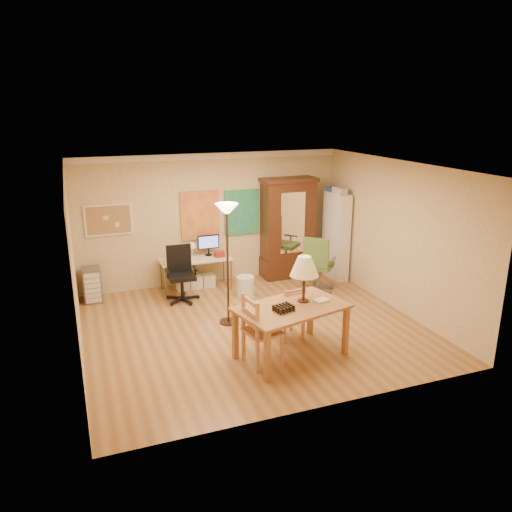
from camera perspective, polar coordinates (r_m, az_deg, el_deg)
name	(u,v)px	position (r m, az deg, el deg)	size (l,w,h in m)	color
floor	(253,327)	(8.56, -0.31, -8.10)	(5.50, 5.50, 0.00)	#8E5F32
crown_molding	(210,156)	(10.15, -5.23, 11.31)	(5.50, 0.08, 0.12)	white
corkboard	(109,220)	(10.00, -16.49, 3.98)	(0.90, 0.04, 0.62)	#A3834C
art_panel_left	(200,215)	(10.28, -6.42, 4.63)	(0.80, 0.04, 1.00)	yellow
art_panel_right	(242,212)	(10.53, -1.65, 5.02)	(0.75, 0.04, 0.95)	teal
dining_table	(296,295)	(7.35, 4.63, -4.44)	(1.78, 1.31, 1.50)	brown
ladder_chair_back	(289,314)	(8.05, 3.82, -6.58)	(0.48, 0.46, 0.89)	#BA7B55
ladder_chair_left	(260,333)	(7.22, 0.52, -8.74)	(0.53, 0.55, 1.06)	#BA7B55
torchiere_lamp	(227,229)	(8.18, -3.33, 3.15)	(0.38, 0.38, 2.09)	#3C2518
computer_desk	(197,270)	(10.22, -6.78, -1.60)	(1.43, 0.62, 1.08)	#BEB08B
office_chair_black	(182,286)	(9.67, -8.48, -3.45)	(0.66, 0.66, 1.06)	black
office_chair_green	(318,277)	(10.09, 7.05, -2.36)	(0.74, 0.74, 1.16)	slate
drawer_cart	(92,285)	(10.02, -18.21, -3.13)	(0.33, 0.40, 0.66)	slate
armoire	(288,234)	(10.78, 3.64, 2.48)	(1.17, 0.56, 2.16)	black
bookshelf	(336,236)	(10.82, 9.11, 2.26)	(0.28, 0.74, 1.85)	white
wastebin	(245,287)	(9.71, -1.23, -3.59)	(0.35, 0.35, 0.43)	silver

